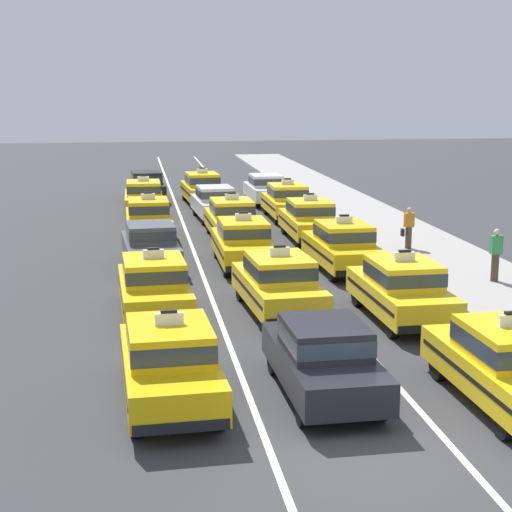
{
  "coord_description": "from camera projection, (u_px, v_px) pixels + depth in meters",
  "views": [
    {
      "loc": [
        -3.81,
        -12.54,
        6.25
      ],
      "look_at": [
        -0.29,
        10.75,
        1.3
      ],
      "focal_mm": 57.29,
      "sensor_mm": 36.0,
      "label": 1
    }
  ],
  "objects": [
    {
      "name": "taxi_left_second",
      "position": [
        154.0,
        286.0,
        22.27
      ],
      "size": [
        2.0,
        4.63,
        1.96
      ],
      "color": "black",
      "rests_on": "ground"
    },
    {
      "name": "taxi_right_third",
      "position": [
        343.0,
        245.0,
        27.84
      ],
      "size": [
        1.94,
        4.61,
        1.96
      ],
      "color": "black",
      "rests_on": "ground"
    },
    {
      "name": "sedan_center_nearest",
      "position": [
        324.0,
        356.0,
        16.56
      ],
      "size": [
        1.85,
        4.34,
        1.58
      ],
      "color": "black",
      "rests_on": "ground"
    },
    {
      "name": "lane_stripe_left_center",
      "position": [
        190.0,
        242.0,
        33.1
      ],
      "size": [
        0.14,
        80.0,
        0.01
      ],
      "primitive_type": "cube",
      "color": "silver",
      "rests_on": "ground"
    },
    {
      "name": "taxi_left_nearest",
      "position": [
        170.0,
        361.0,
        16.19
      ],
      "size": [
        1.99,
        4.63,
        1.96
      ],
      "color": "black",
      "rests_on": "ground"
    },
    {
      "name": "taxi_right_second",
      "position": [
        402.0,
        289.0,
        21.94
      ],
      "size": [
        1.88,
        4.59,
        1.96
      ],
      "color": "black",
      "rests_on": "ground"
    },
    {
      "name": "lane_stripe_center_right",
      "position": [
        268.0,
        240.0,
        33.56
      ],
      "size": [
        0.14,
        80.0,
        0.01
      ],
      "primitive_type": "cube",
      "color": "silver",
      "rests_on": "ground"
    },
    {
      "name": "pedestrian_trailing",
      "position": [
        409.0,
        228.0,
        30.89
      ],
      "size": [
        0.47,
        0.24,
        1.57
      ],
      "color": "#473828",
      "rests_on": "sidewalk_curb"
    },
    {
      "name": "sedan_left_sixth",
      "position": [
        147.0,
        185.0,
        44.95
      ],
      "size": [
        2.04,
        4.41,
        1.58
      ],
      "color": "black",
      "rests_on": "ground"
    },
    {
      "name": "taxi_left_fifth",
      "position": [
        144.0,
        197.0,
        39.86
      ],
      "size": [
        1.83,
        4.56,
        1.96
      ],
      "color": "black",
      "rests_on": "ground"
    },
    {
      "name": "taxi_center_second",
      "position": [
        279.0,
        283.0,
        22.57
      ],
      "size": [
        2.07,
        4.66,
        1.96
      ],
      "color": "black",
      "rests_on": "ground"
    },
    {
      "name": "sedan_right_sixth",
      "position": [
        266.0,
        188.0,
        43.47
      ],
      "size": [
        1.85,
        4.34,
        1.58
      ],
      "color": "black",
      "rests_on": "ground"
    },
    {
      "name": "taxi_left_fourth",
      "position": [
        149.0,
        218.0,
        33.59
      ],
      "size": [
        1.88,
        4.58,
        1.96
      ],
      "color": "black",
      "rests_on": "ground"
    },
    {
      "name": "taxi_right_nearest",
      "position": [
        507.0,
        363.0,
        16.08
      ],
      "size": [
        1.9,
        4.59,
        1.96
      ],
      "color": "black",
      "rests_on": "ground"
    },
    {
      "name": "sedan_center_fifth",
      "position": [
        215.0,
        202.0,
        38.41
      ],
      "size": [
        2.01,
        4.4,
        1.58
      ],
      "color": "black",
      "rests_on": "ground"
    },
    {
      "name": "taxi_center_fourth",
      "position": [
        232.0,
        218.0,
        33.5
      ],
      "size": [
        1.89,
        4.59,
        1.96
      ],
      "color": "black",
      "rests_on": "ground"
    },
    {
      "name": "ground_plane",
      "position": [
        366.0,
        457.0,
        13.98
      ],
      "size": [
        160.0,
        160.0,
        0.0
      ],
      "primitive_type": "plane",
      "color": "#353538"
    },
    {
      "name": "sidewalk_curb",
      "position": [
        443.0,
        259.0,
        29.53
      ],
      "size": [
        4.0,
        90.0,
        0.15
      ],
      "primitive_type": "cube",
      "color": "#9E9993",
      "rests_on": "ground"
    },
    {
      "name": "taxi_center_sixth",
      "position": [
        202.0,
        188.0,
        43.49
      ],
      "size": [
        2.07,
        4.65,
        1.96
      ],
      "color": "black",
      "rests_on": "ground"
    },
    {
      "name": "pedestrian_near_crosswalk",
      "position": [
        496.0,
        255.0,
        25.71
      ],
      "size": [
        0.36,
        0.24,
        1.68
      ],
      "color": "#473828",
      "rests_on": "sidewalk_curb"
    },
    {
      "name": "taxi_center_third",
      "position": [
        243.0,
        242.0,
        28.46
      ],
      "size": [
        1.83,
        4.56,
        1.96
      ],
      "color": "black",
      "rests_on": "ground"
    },
    {
      "name": "taxi_right_fourth",
      "position": [
        309.0,
        219.0,
        33.28
      ],
      "size": [
        1.85,
        4.57,
        1.96
      ],
      "color": "black",
      "rests_on": "ground"
    },
    {
      "name": "sedan_left_third",
      "position": [
        151.0,
        244.0,
        28.2
      ],
      "size": [
        2.04,
        4.41,
        1.58
      ],
      "color": "black",
      "rests_on": "ground"
    },
    {
      "name": "taxi_right_fifth",
      "position": [
        287.0,
        201.0,
        38.56
      ],
      "size": [
        1.83,
        4.56,
        1.96
      ],
      "color": "black",
      "rests_on": "ground"
    }
  ]
}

